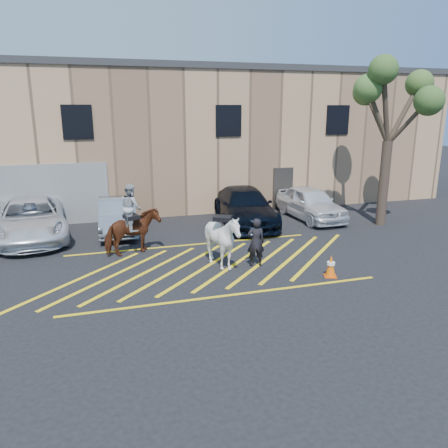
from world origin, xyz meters
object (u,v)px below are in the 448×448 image
object	(u,v)px
car_blue_suv	(245,206)
handler	(256,242)
car_white_suv	(310,203)
car_white_pickup	(31,219)
traffic_cone	(331,266)
mounted_bay	(132,226)
saddled_white	(223,240)
car_silver_sedan	(118,215)
tree	(392,96)

from	to	relation	value
car_blue_suv	handler	size ratio (longest dim) A/B	3.35
handler	car_white_suv	bearing A→B (deg)	-124.39
car_white_pickup	car_blue_suv	size ratio (longest dim) A/B	1.05
car_blue_suv	traffic_cone	bearing A→B (deg)	-80.29
mounted_bay	saddled_white	xyz separation A→B (m)	(2.74, -2.30, -0.09)
saddled_white	traffic_cone	world-z (taller)	saddled_white
car_white_suv	saddled_white	world-z (taller)	saddled_white
car_white_pickup	saddled_white	xyz separation A→B (m)	(6.53, -5.54, 0.16)
car_white_pickup	car_silver_sedan	distance (m)	3.45
mounted_bay	traffic_cone	xyz separation A→B (m)	(5.80, -4.05, -0.69)
car_white_pickup	traffic_cone	distance (m)	12.05
car_blue_suv	traffic_cone	distance (m)	7.09
tree	mounted_bay	bearing A→B (deg)	-174.85
car_silver_sedan	saddled_white	world-z (taller)	saddled_white
car_blue_suv	handler	bearing A→B (deg)	-99.30
car_white_pickup	car_white_suv	xyz separation A→B (m)	(12.51, -0.28, -0.03)
tree	saddled_white	bearing A→B (deg)	-158.79
mounted_bay	car_blue_suv	bearing A→B (deg)	29.18
tree	car_white_suv	bearing A→B (deg)	143.01
car_silver_sedan	mounted_bay	distance (m)	3.32
handler	tree	xyz separation A→B (m)	(7.44, 3.44, 4.86)
mounted_bay	traffic_cone	world-z (taller)	mounted_bay
saddled_white	mounted_bay	bearing A→B (deg)	140.00
car_blue_suv	mounted_bay	bearing A→B (deg)	-144.43
car_silver_sedan	mounted_bay	xyz separation A→B (m)	(0.33, -3.28, 0.33)
traffic_cone	handler	bearing A→B (deg)	139.98
handler	tree	world-z (taller)	tree
car_blue_suv	tree	xyz separation A→B (m)	(5.91, -1.99, 4.89)
tree	car_blue_suv	bearing A→B (deg)	161.36
car_white_pickup	car_silver_sedan	bearing A→B (deg)	-5.36
mounted_bay	car_white_pickup	bearing A→B (deg)	139.43
car_blue_suv	tree	world-z (taller)	tree
traffic_cone	tree	distance (m)	9.18
handler	traffic_cone	world-z (taller)	handler
car_white_suv	handler	size ratio (longest dim) A/B	2.76
car_white_pickup	tree	xyz separation A→B (m)	(15.09, -2.22, 4.88)
car_white_suv	tree	size ratio (longest dim) A/B	0.63
car_white_suv	tree	bearing A→B (deg)	-39.35
car_white_pickup	mounted_bay	xyz separation A→B (m)	(3.78, -3.24, 0.24)
car_silver_sedan	tree	world-z (taller)	tree
tree	handler	bearing A→B (deg)	-155.16
handler	traffic_cone	size ratio (longest dim) A/B	2.27
car_white_pickup	handler	size ratio (longest dim) A/B	3.52
car_white_suv	mounted_bay	world-z (taller)	mounted_bay
car_silver_sedan	car_blue_suv	world-z (taller)	car_blue_suv
car_white_suv	saddled_white	bearing A→B (deg)	-141.01
saddled_white	tree	world-z (taller)	tree
saddled_white	tree	xyz separation A→B (m)	(8.56, 3.32, 4.72)
car_white_suv	traffic_cone	bearing A→B (deg)	-114.99
car_white_suv	handler	bearing A→B (deg)	-134.42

